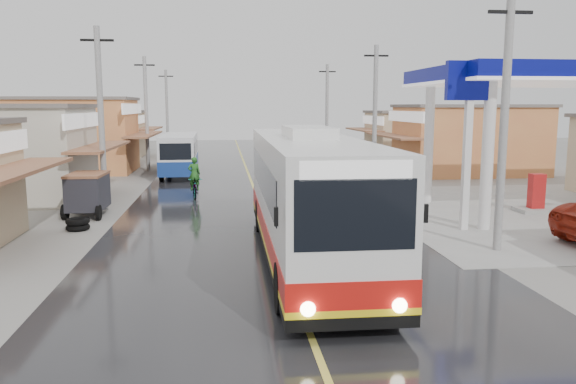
% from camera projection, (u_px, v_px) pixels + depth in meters
% --- Properties ---
extents(ground, '(120.00, 120.00, 0.00)m').
position_uv_depth(ground, '(280.00, 257.00, 17.23)').
color(ground, slate).
rests_on(ground, ground).
extents(road, '(12.00, 90.00, 0.02)m').
position_uv_depth(road, '(253.00, 187.00, 31.95)').
color(road, black).
rests_on(road, ground).
extents(centre_line, '(0.15, 90.00, 0.01)m').
position_uv_depth(centre_line, '(253.00, 187.00, 31.95)').
color(centre_line, '#D8CC4C').
rests_on(centre_line, road).
extents(shopfronts_left, '(11.00, 44.00, 5.20)m').
position_uv_depth(shopfronts_left, '(33.00, 184.00, 33.42)').
color(shopfronts_left, tan).
rests_on(shopfronts_left, ground).
extents(shopfronts_right, '(11.00, 44.00, 4.80)m').
position_uv_depth(shopfronts_right, '(530.00, 191.00, 30.72)').
color(shopfronts_right, '#BBB3A3').
rests_on(shopfronts_right, ground).
extents(utility_poles_left, '(1.60, 50.00, 8.00)m').
position_uv_depth(utility_poles_left, '(131.00, 187.00, 32.14)').
color(utility_poles_left, gray).
rests_on(utility_poles_left, ground).
extents(utility_poles_right, '(1.60, 36.00, 8.00)m').
position_uv_depth(utility_poles_right, '(373.00, 185.00, 32.75)').
color(utility_poles_right, gray).
rests_on(utility_poles_right, ground).
extents(coach_bus, '(3.00, 12.79, 3.98)m').
position_uv_depth(coach_bus, '(307.00, 196.00, 16.79)').
color(coach_bus, silver).
rests_on(coach_bus, road).
extents(second_bus, '(2.32, 8.17, 2.70)m').
position_uv_depth(second_bus, '(180.00, 154.00, 37.32)').
color(second_bus, silver).
rests_on(second_bus, road).
extents(cyclist, '(0.88, 2.00, 2.09)m').
position_uv_depth(cyclist, '(195.00, 184.00, 28.27)').
color(cyclist, black).
rests_on(cyclist, ground).
extents(tricycle_near, '(1.64, 2.43, 1.82)m').
position_uv_depth(tricycle_near, '(87.00, 192.00, 23.49)').
color(tricycle_near, '#26262D').
rests_on(tricycle_near, ground).
extents(tyre_stack, '(0.88, 0.88, 0.45)m').
position_uv_depth(tyre_stack, '(78.00, 224.00, 20.96)').
color(tyre_stack, black).
rests_on(tyre_stack, ground).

